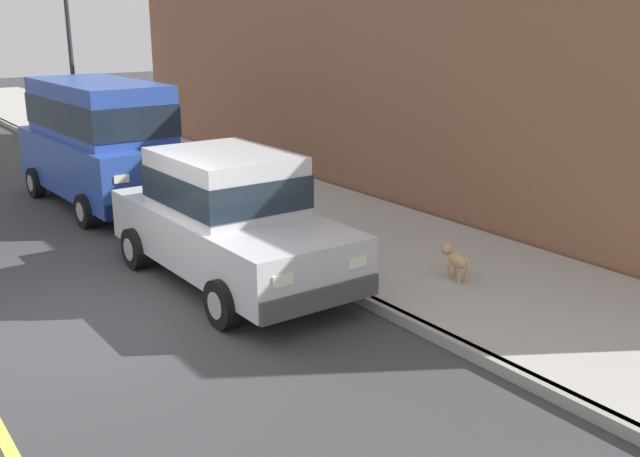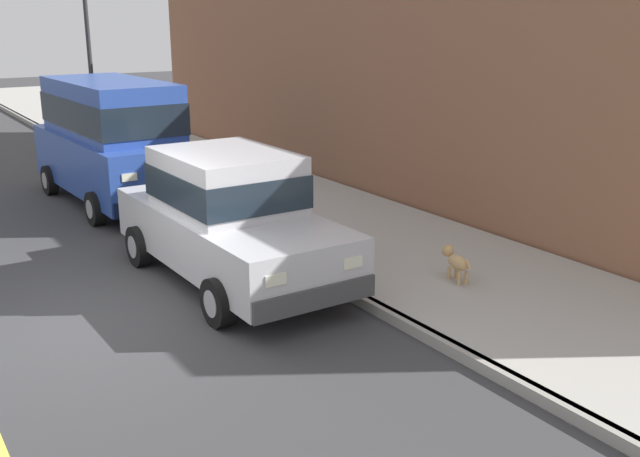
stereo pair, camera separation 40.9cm
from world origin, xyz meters
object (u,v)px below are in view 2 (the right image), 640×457
car_silver_sedan (229,216)px  car_blue_van (112,136)px  dog_tan (456,261)px  street_lamp (89,48)px

car_silver_sedan → car_blue_van: (0.08, 5.53, 0.41)m
car_blue_van → dog_tan: bearing=-72.3°
car_blue_van → street_lamp: size_ratio=1.12×
street_lamp → dog_tan: bearing=-85.2°
car_silver_sedan → dog_tan: 3.33m
car_blue_van → dog_tan: size_ratio=6.63×
car_silver_sedan → car_blue_van: 5.54m
dog_tan → street_lamp: bearing=94.8°
dog_tan → street_lamp: (-1.12, 13.44, 2.48)m
street_lamp → car_blue_van: bearing=-102.8°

